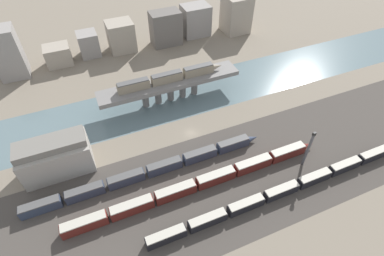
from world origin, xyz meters
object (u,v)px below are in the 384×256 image
train_on_bridge (170,77)px  train_yard_mid (201,183)px  train_yard_near (285,190)px  signal_tower (308,149)px  train_yard_far (150,171)px  warehouse_building (56,157)px

train_on_bridge → train_yard_mid: train_on_bridge is taller
train_yard_near → signal_tower: signal_tower is taller
train_on_bridge → train_yard_near: size_ratio=0.49×
train_on_bridge → train_yard_far: train_on_bridge is taller
train_on_bridge → warehouse_building: size_ratio=2.04×
train_on_bridge → train_yard_mid: 45.95m
train_yard_mid → signal_tower: size_ratio=5.67×
train_yard_near → train_yard_far: size_ratio=1.13×
warehouse_building → signal_tower: bearing=-21.3°
train_on_bridge → train_yard_mid: size_ratio=0.52×
train_yard_far → train_yard_mid: bearing=-38.8°
warehouse_building → train_yard_mid: bearing=-31.4°
train_yard_mid → signal_tower: (35.15, -5.01, 5.57)m
train_yard_mid → warehouse_building: warehouse_building is taller
warehouse_building → train_on_bridge: bearing=23.7°
signal_tower → train_yard_mid: bearing=171.9°
train_yard_far → signal_tower: size_ratio=5.29×
train_yard_near → train_yard_mid: 25.81m
train_yard_near → signal_tower: size_ratio=5.98×
train_on_bridge → signal_tower: size_ratio=2.92×
train_on_bridge → train_yard_mid: bearing=-98.5°
train_yard_near → signal_tower: (12.36, 7.10, 5.76)m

